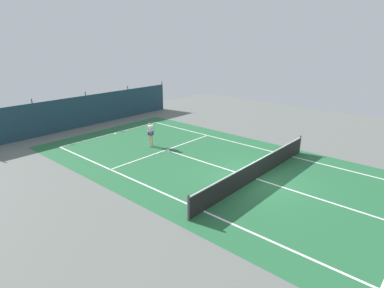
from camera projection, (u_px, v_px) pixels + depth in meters
name	position (u px, v px, depth m)	size (l,w,h in m)	color
ground_plane	(256.00, 179.00, 15.73)	(36.00, 36.00, 0.00)	slate
court_surface	(256.00, 179.00, 15.73)	(11.02, 26.60, 0.01)	#236038
tennis_net	(257.00, 169.00, 15.57)	(10.12, 0.10, 1.10)	black
back_fence	(85.00, 116.00, 25.35)	(16.30, 0.98, 2.70)	#1E3D4C
tennis_player	(151.00, 132.00, 20.12)	(0.66, 0.79, 1.64)	#D8AD8C
tennis_ball_near_player	(160.00, 153.00, 19.22)	(0.07, 0.07, 0.07)	#CCDB33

